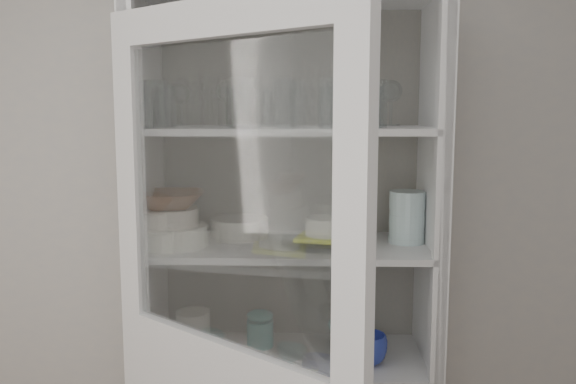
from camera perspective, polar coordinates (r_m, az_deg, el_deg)
The scene contains 33 objects.
wall_back at distance 2.34m, azimuth -4.72°, elevation -2.58°, with size 3.60×0.02×2.60m, color #B7B5B4.
pantry_cabinet at distance 2.26m, azimuth 0.06°, elevation -12.37°, with size 1.00×0.45×2.10m.
tumbler_0 at distance 1.97m, azimuth -12.26°, elevation 8.04°, with size 0.07×0.07×0.15m, color silver.
tumbler_1 at distance 1.95m, azimuth -11.60°, elevation 7.74°, with size 0.06×0.06×0.13m, color silver.
tumbler_2 at distance 1.91m, azimuth -4.40°, elevation 8.29°, with size 0.08×0.08×0.15m, color silver.
tumbler_3 at distance 1.93m, azimuth -0.41°, elevation 8.28°, with size 0.08×0.08×0.15m, color silver.
tumbler_4 at distance 1.94m, azimuth 7.87°, elevation 7.87°, with size 0.07×0.07×0.13m, color silver.
tumbler_5 at distance 1.95m, azimuth 4.01°, elevation 8.29°, with size 0.08×0.08×0.15m, color silver.
tumbler_6 at distance 1.95m, azimuth 8.17°, elevation 8.17°, with size 0.08×0.08×0.15m, color silver.
tumbler_7 at distance 2.11m, azimuth -11.34°, elevation 7.91°, with size 0.07×0.07×0.14m, color silver.
tumbler_8 at distance 2.09m, azimuth -4.78°, elevation 8.09°, with size 0.07×0.07×0.14m, color silver.
tumbler_9 at distance 2.07m, azimuth -1.62°, elevation 7.92°, with size 0.06×0.06×0.13m, color silver.
tumbler_10 at distance 2.05m, azimuth -2.38°, elevation 7.87°, with size 0.06×0.06×0.13m, color silver.
tumbler_11 at distance 2.03m, azimuth 0.77°, elevation 8.20°, with size 0.07×0.07×0.15m, color silver.
goblet_0 at distance 2.19m, azimuth -9.97°, elevation 8.18°, with size 0.07×0.07×0.16m, color silver, non-canonical shape.
goblet_1 at distance 2.16m, azimuth -5.70°, elevation 8.47°, with size 0.08×0.08×0.17m, color silver, non-canonical shape.
goblet_2 at distance 2.17m, azimuth 4.94°, elevation 8.48°, with size 0.08×0.08×0.17m, color silver, non-canonical shape.
goblet_3 at distance 2.19m, azimuth 9.62°, elevation 8.40°, with size 0.08×0.08×0.17m, color silver, non-canonical shape.
plate_stack_front at distance 2.10m, azimuth -10.93°, elevation -4.01°, with size 0.25×0.25×0.07m, color silver.
plate_stack_back at distance 2.20m, azimuth -4.59°, elevation -3.33°, with size 0.21×0.21×0.07m, color silver.
cream_bowl at distance 2.09m, azimuth -10.98°, elevation -2.28°, with size 0.19×0.19×0.06m, color silver.
terracotta_bowl at distance 2.08m, azimuth -11.02°, elevation -0.71°, with size 0.23×0.23×0.06m, color brown.
glass_platter at distance 2.10m, azimuth 3.56°, elevation -4.61°, with size 0.31×0.31×0.02m, color silver.
yellow_trivet at distance 2.10m, azimuth 3.57°, elevation -4.20°, with size 0.18×0.18×0.01m, color yellow.
white_ramekin at distance 2.09m, azimuth 3.58°, elevation -3.21°, with size 0.14×0.14×0.06m, color silver.
grey_bowl_stack at distance 2.14m, azimuth 11.07°, elevation -2.30°, with size 0.12×0.12×0.18m, color silver.
mug_blue at distance 2.15m, azimuth 7.45°, elevation -14.36°, with size 0.13×0.13×0.10m, color #233CA0.
mug_teal at distance 2.26m, azimuth 5.18°, elevation -13.21°, with size 0.11×0.11×0.10m, color teal.
mug_white at distance 2.12m, azimuth 5.98°, elevation -14.85°, with size 0.09×0.09×0.09m, color silver.
teal_jar at distance 2.27m, azimuth -2.61°, elevation -12.84°, with size 0.10×0.10×0.12m.
measuring_cups at distance 2.16m, azimuth -6.35°, elevation -15.18°, with size 0.10×0.10×0.04m, color #ACADB4.
white_canister at distance 2.25m, azimuth -8.84°, elevation -12.74°, with size 0.12×0.12×0.14m, color silver.
tumbler_12 at distance 1.92m, azimuth 5.11°, elevation 8.14°, with size 0.07×0.07×0.15m, color silver.
Camera 1 is at (0.27, -0.78, 1.73)m, focal length 38.00 mm.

